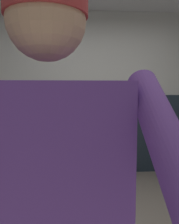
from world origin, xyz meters
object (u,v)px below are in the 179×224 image
urinal_left (19,129)px  urinal_right (115,128)px  urinal_middle (68,129)px  person (49,206)px

urinal_left → urinal_right: size_ratio=1.00×
urinal_middle → person: size_ratio=0.73×
urinal_middle → urinal_right: bearing=0.0°
urinal_middle → urinal_right: (0.75, 0.00, 0.00)m
urinal_left → person: 2.97m
urinal_right → person: (-0.74, -2.86, 0.24)m
urinal_left → person: (0.76, -2.86, 0.24)m
urinal_middle → person: person is taller
urinal_right → urinal_left: bearing=180.0°
urinal_middle → urinal_right: size_ratio=1.00×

